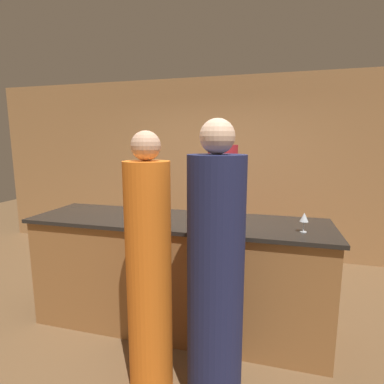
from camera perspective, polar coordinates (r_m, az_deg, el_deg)
ground_plane at (r=3.30m, az=-2.76°, el=-23.73°), size 14.00×14.00×0.00m
back_wall at (r=4.84m, az=4.76°, el=4.65°), size 8.00×0.06×2.80m
bar_counter at (r=3.04m, az=-2.85°, el=-15.10°), size 2.82×0.79×1.09m
bartender at (r=3.54m, az=5.70°, el=-4.70°), size 0.34×0.34×2.00m
guest_0 at (r=2.23m, az=-8.19°, el=-15.10°), size 0.32×0.32×1.89m
guest_1 at (r=2.08m, az=4.47°, el=-16.25°), size 0.38×0.38×1.95m
wine_bottle_0 at (r=2.72m, az=-9.22°, el=-3.56°), size 0.07×0.07×0.29m
ice_bucket at (r=3.16m, az=-7.18°, el=-1.99°), size 0.19×0.19×0.19m
wine_glass_0 at (r=2.50m, az=2.01°, el=-4.42°), size 0.06×0.06×0.16m
wine_glass_1 at (r=2.58m, az=20.58°, el=-4.61°), size 0.07×0.07×0.16m
wine_glass_2 at (r=2.78m, az=-6.65°, el=-2.78°), size 0.07×0.07×0.17m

